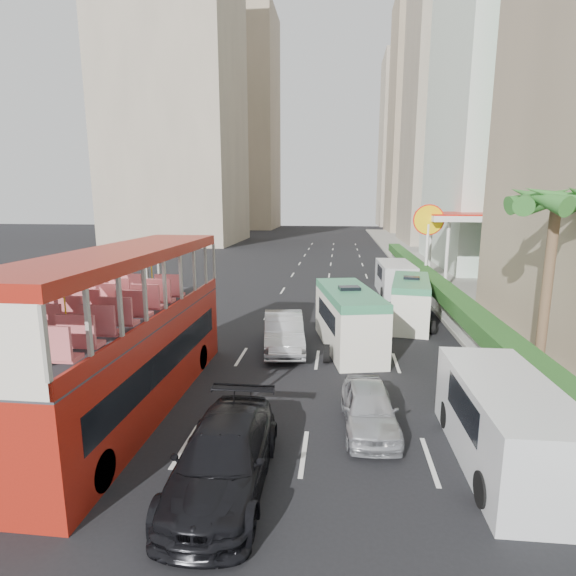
# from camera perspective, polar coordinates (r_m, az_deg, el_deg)

# --- Properties ---
(ground_plane) EXTENTS (200.00, 200.00, 0.00)m
(ground_plane) POSITION_cam_1_polar(r_m,az_deg,el_deg) (14.22, 4.36, -16.11)
(ground_plane) COLOR black
(ground_plane) RESTS_ON ground
(double_decker_bus) EXTENTS (2.50, 11.00, 5.06)m
(double_decker_bus) POSITION_cam_1_polar(r_m,az_deg,el_deg) (14.71, -19.64, -5.19)
(double_decker_bus) COLOR maroon
(double_decker_bus) RESTS_ON ground
(car_silver_lane_a) EXTENTS (2.35, 4.97, 1.57)m
(car_silver_lane_a) POSITION_cam_1_polar(r_m,az_deg,el_deg) (20.09, -0.55, -7.71)
(car_silver_lane_a) COLOR #B8BBC0
(car_silver_lane_a) RESTS_ON ground
(car_silver_lane_b) EXTENTS (1.70, 3.81, 1.27)m
(car_silver_lane_b) POSITION_cam_1_polar(r_m,az_deg,el_deg) (13.82, 10.17, -17.12)
(car_silver_lane_b) COLOR #B8BBC0
(car_silver_lane_b) RESTS_ON ground
(car_black) EXTENTS (2.17, 5.14, 1.48)m
(car_black) POSITION_cam_1_polar(r_m,az_deg,el_deg) (11.44, -8.08, -23.63)
(car_black) COLOR black
(car_black) RESTS_ON ground
(van_asset) EXTENTS (3.35, 5.68, 1.48)m
(van_asset) POSITION_cam_1_polar(r_m,az_deg,el_deg) (28.04, 7.54, -2.33)
(van_asset) COLOR silver
(van_asset) RESTS_ON ground
(minibus_near) EXTENTS (3.17, 6.24, 2.64)m
(minibus_near) POSITION_cam_1_polar(r_m,az_deg,el_deg) (20.04, 7.69, -3.92)
(minibus_near) COLOR silver
(minibus_near) RESTS_ON ground
(minibus_far) EXTENTS (2.61, 5.65, 2.41)m
(minibus_far) POSITION_cam_1_polar(r_m,az_deg,el_deg) (24.60, 15.26, -1.66)
(minibus_far) COLOR silver
(minibus_far) RESTS_ON ground
(panel_van_near) EXTENTS (2.21, 5.38, 2.14)m
(panel_van_near) POSITION_cam_1_polar(r_m,az_deg,el_deg) (12.75, 25.92, -15.29)
(panel_van_near) COLOR silver
(panel_van_near) RESTS_ON ground
(panel_van_far) EXTENTS (2.36, 5.49, 2.17)m
(panel_van_far) POSITION_cam_1_polar(r_m,az_deg,el_deg) (32.28, 13.45, 1.21)
(panel_van_far) COLOR silver
(panel_van_far) RESTS_ON ground
(sidewalk) EXTENTS (6.00, 120.00, 0.18)m
(sidewalk) POSITION_cam_1_polar(r_m,az_deg,el_deg) (39.13, 19.11, 1.13)
(sidewalk) COLOR #99968C
(sidewalk) RESTS_ON ground
(kerb_wall) EXTENTS (0.30, 44.00, 1.00)m
(kerb_wall) POSITION_cam_1_polar(r_m,az_deg,el_deg) (27.87, 18.37, -1.46)
(kerb_wall) COLOR silver
(kerb_wall) RESTS_ON sidewalk
(hedge) EXTENTS (1.10, 44.00, 0.70)m
(hedge) POSITION_cam_1_polar(r_m,az_deg,el_deg) (27.71, 18.48, 0.26)
(hedge) COLOR #2D6626
(hedge) RESTS_ON kerb_wall
(palm_tree) EXTENTS (0.36, 0.36, 6.40)m
(palm_tree) POSITION_cam_1_polar(r_m,az_deg,el_deg) (18.47, 30.01, -0.09)
(palm_tree) COLOR brown
(palm_tree) RESTS_ON sidewalk
(shell_station) EXTENTS (6.50, 8.00, 5.50)m
(shell_station) POSITION_cam_1_polar(r_m,az_deg,el_deg) (37.09, 21.54, 4.60)
(shell_station) COLOR silver
(shell_station) RESTS_ON ground
(tower_mid) EXTENTS (16.00, 16.00, 50.00)m
(tower_mid) POSITION_cam_1_polar(r_m,az_deg,el_deg) (75.10, 21.93, 24.70)
(tower_mid) COLOR tan
(tower_mid) RESTS_ON ground
(tower_far_a) EXTENTS (14.00, 14.00, 44.00)m
(tower_far_a) POSITION_cam_1_polar(r_m,az_deg,el_deg) (97.32, 17.29, 19.89)
(tower_far_a) COLOR tan
(tower_far_a) RESTS_ON ground
(tower_far_b) EXTENTS (14.00, 14.00, 40.00)m
(tower_far_b) POSITION_cam_1_polar(r_m,az_deg,el_deg) (118.58, 15.21, 17.36)
(tower_far_b) COLOR tan
(tower_far_b) RESTS_ON ground
(tower_left_a) EXTENTS (18.00, 18.00, 52.00)m
(tower_left_a) POSITION_cam_1_polar(r_m,az_deg,el_deg) (74.49, -14.35, 26.05)
(tower_left_a) COLOR tan
(tower_left_a) RESTS_ON ground
(tower_left_b) EXTENTS (16.00, 16.00, 46.00)m
(tower_left_b) POSITION_cam_1_polar(r_m,az_deg,el_deg) (106.33, -6.12, 20.07)
(tower_left_b) COLOR tan
(tower_left_b) RESTS_ON ground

